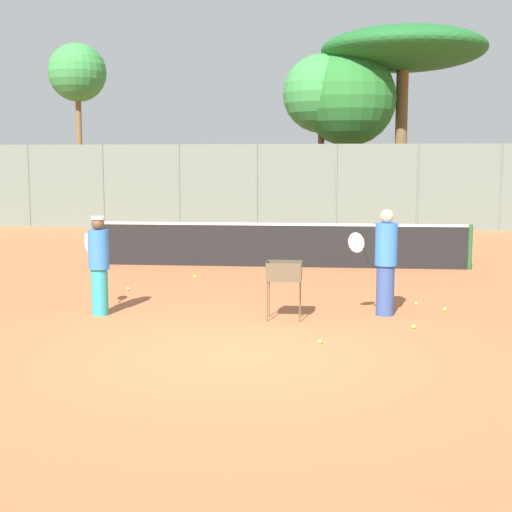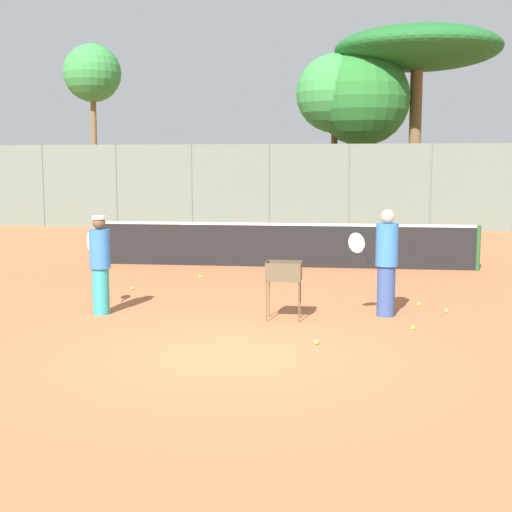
# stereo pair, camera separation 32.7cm
# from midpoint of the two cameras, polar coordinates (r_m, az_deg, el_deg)

# --- Properties ---
(ground_plane) EXTENTS (80.00, 80.00, 0.00)m
(ground_plane) POSITION_cam_midpoint_polar(r_m,az_deg,el_deg) (9.41, -2.79, -7.92)
(ground_plane) COLOR #B7663D
(tennis_net) EXTENTS (9.23, 0.10, 1.07)m
(tennis_net) POSITION_cam_midpoint_polar(r_m,az_deg,el_deg) (17.26, 1.18, 0.96)
(tennis_net) COLOR #26592D
(tennis_net) RESTS_ON ground_plane
(back_fence) EXTENTS (27.54, 0.08, 3.25)m
(back_fence) POSITION_cam_midpoint_polar(r_m,az_deg,el_deg) (27.49, 2.91, 5.56)
(back_fence) COLOR slate
(back_fence) RESTS_ON ground_plane
(tree_0) EXTENTS (7.04, 7.04, 8.24)m
(tree_0) POSITION_cam_midpoint_polar(r_m,az_deg,el_deg) (32.31, 11.40, 15.73)
(tree_0) COLOR brown
(tree_0) RESTS_ON ground_plane
(tree_1) EXTENTS (2.71, 2.71, 8.13)m
(tree_1) POSITION_cam_midpoint_polar(r_m,az_deg,el_deg) (35.62, -14.36, 13.91)
(tree_1) COLOR brown
(tree_1) RESTS_ON ground_plane
(tree_2) EXTENTS (3.35, 3.35, 7.17)m
(tree_2) POSITION_cam_midpoint_polar(r_m,az_deg,el_deg) (31.50, 4.97, 12.76)
(tree_2) COLOR brown
(tree_2) RESTS_ON ground_plane
(tree_3) EXTENTS (4.03, 4.03, 7.29)m
(tree_3) POSITION_cam_midpoint_polar(r_m,az_deg,el_deg) (31.43, 7.15, 12.35)
(tree_3) COLOR brown
(tree_3) RESTS_ON ground_plane
(player_white_outfit) EXTENTS (0.86, 0.51, 1.75)m
(player_white_outfit) POSITION_cam_midpoint_polar(r_m,az_deg,el_deg) (11.83, 9.53, -0.41)
(player_white_outfit) COLOR #334C8C
(player_white_outfit) RESTS_ON ground_plane
(player_red_cap) EXTENTS (0.63, 0.74, 1.64)m
(player_red_cap) POSITION_cam_midpoint_polar(r_m,az_deg,el_deg) (12.01, -13.23, -0.63)
(player_red_cap) COLOR teal
(player_red_cap) RESTS_ON ground_plane
(ball_cart) EXTENTS (0.56, 0.41, 0.94)m
(ball_cart) POSITION_cam_midpoint_polar(r_m,az_deg,el_deg) (11.36, 1.38, -1.61)
(ball_cart) COLOR brown
(ball_cart) RESTS_ON ground_plane
(tennis_ball_0) EXTENTS (0.07, 0.07, 0.07)m
(tennis_ball_0) POSITION_cam_midpoint_polar(r_m,az_deg,el_deg) (12.49, 14.12, -4.16)
(tennis_ball_0) COLOR #D1E54C
(tennis_ball_0) RESTS_ON ground_plane
(tennis_ball_1) EXTENTS (0.07, 0.07, 0.07)m
(tennis_ball_1) POSITION_cam_midpoint_polar(r_m,az_deg,el_deg) (14.33, -10.86, -2.61)
(tennis_ball_1) COLOR #D1E54C
(tennis_ball_1) RESTS_ON ground_plane
(tennis_ball_2) EXTENTS (0.07, 0.07, 0.07)m
(tennis_ball_2) POSITION_cam_midpoint_polar(r_m,az_deg,el_deg) (13.47, -13.45, -3.31)
(tennis_ball_2) COLOR #D1E54C
(tennis_ball_2) RESTS_ON ground_plane
(tennis_ball_3) EXTENTS (0.07, 0.07, 0.07)m
(tennis_ball_3) POSITION_cam_midpoint_polar(r_m,az_deg,el_deg) (11.08, 11.68, -5.55)
(tennis_ball_3) COLOR #D1E54C
(tennis_ball_3) RESTS_ON ground_plane
(tennis_ball_4) EXTENTS (0.07, 0.07, 0.07)m
(tennis_ball_4) POSITION_cam_midpoint_polar(r_m,az_deg,el_deg) (13.52, 9.35, -3.17)
(tennis_ball_4) COLOR #D1E54C
(tennis_ball_4) RESTS_ON ground_plane
(tennis_ball_5) EXTENTS (0.07, 0.07, 0.07)m
(tennis_ball_5) POSITION_cam_midpoint_polar(r_m,az_deg,el_deg) (9.97, 4.20, -6.85)
(tennis_ball_5) COLOR #D1E54C
(tennis_ball_5) RESTS_ON ground_plane
(tennis_ball_6) EXTENTS (0.07, 0.07, 0.07)m
(tennis_ball_6) POSITION_cam_midpoint_polar(r_m,az_deg,el_deg) (15.94, 2.00, -1.48)
(tennis_ball_6) COLOR #D1E54C
(tennis_ball_6) RESTS_ON ground_plane
(tennis_ball_7) EXTENTS (0.07, 0.07, 0.07)m
(tennis_ball_7) POSITION_cam_midpoint_polar(r_m,az_deg,el_deg) (15.67, -5.50, -1.66)
(tennis_ball_7) COLOR #D1E54C
(tennis_ball_7) RESTS_ON ground_plane
(tennis_ball_8) EXTENTS (0.07, 0.07, 0.07)m
(tennis_ball_8) POSITION_cam_midpoint_polar(r_m,az_deg,el_deg) (12.91, 12.00, -3.73)
(tennis_ball_8) COLOR #D1E54C
(tennis_ball_8) RESTS_ON ground_plane
(parked_car) EXTENTS (4.20, 1.70, 1.60)m
(parked_car) POSITION_cam_midpoint_polar(r_m,az_deg,el_deg) (30.61, -8.15, 3.86)
(parked_car) COLOR white
(parked_car) RESTS_ON ground_plane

